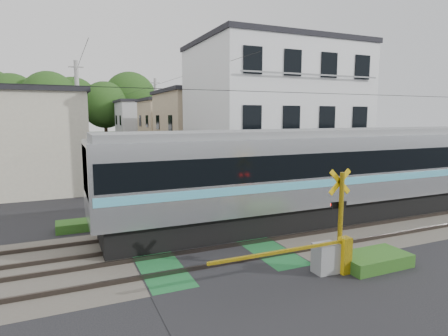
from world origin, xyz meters
name	(u,v)px	position (x,y,z in m)	size (l,w,h in m)	color
ground	(204,246)	(0.00, 0.00, 0.00)	(120.00, 120.00, 0.00)	black
track_bed	(204,245)	(0.00, 0.00, 0.04)	(120.00, 120.00, 0.14)	#47423A
commuter_train	(319,173)	(5.91, 1.20, 2.14)	(19.49, 3.07, 4.05)	black
crossing_signal_near	(329,250)	(2.59, -3.65, 0.71)	(4.74, 0.65, 3.09)	#E4B60C
crossing_signal_far	(115,211)	(-2.59, 3.65, 0.71)	(4.74, 0.65, 3.09)	#E4B60C
apartment_block	(273,116)	(8.50, 9.49, 4.66)	(10.20, 8.36, 9.30)	white
houses_row	(113,130)	(0.25, 25.92, 3.24)	(22.07, 31.35, 6.80)	beige
tree_hill	(80,110)	(-1.56, 48.35, 5.54)	(40.00, 13.64, 11.39)	#244717
catenary	(340,139)	(6.00, 0.03, 3.70)	(60.00, 5.04, 7.00)	#2D2D33
utility_poles	(102,122)	(-1.05, 23.01, 4.08)	(7.90, 42.00, 8.00)	#A5A5A0
pedestrian	(115,147)	(1.52, 34.96, 0.86)	(0.63, 0.41, 1.72)	#282D32
weed_patches	(249,236)	(1.76, -0.09, 0.18)	(10.25, 8.80, 0.40)	#2D5E1E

